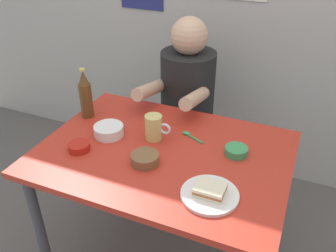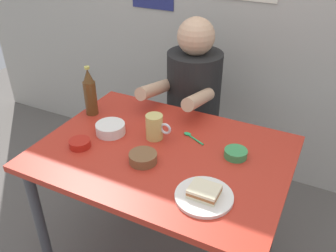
{
  "view_description": "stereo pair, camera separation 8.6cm",
  "coord_description": "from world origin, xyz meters",
  "px_view_note": "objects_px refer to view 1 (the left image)",
  "views": [
    {
      "loc": [
        0.52,
        -1.19,
        1.66
      ],
      "look_at": [
        0.0,
        0.05,
        0.84
      ],
      "focal_mm": 38.21,
      "sensor_mm": 36.0,
      "label": 1
    },
    {
      "loc": [
        0.6,
        -1.15,
        1.66
      ],
      "look_at": [
        0.0,
        0.05,
        0.84
      ],
      "focal_mm": 38.21,
      "sensor_mm": 36.0,
      "label": 2
    }
  ],
  "objects_px": {
    "plate_orange": "(210,195)",
    "beer_bottle": "(86,95)",
    "beer_mug": "(154,127)",
    "sambal_bowl_red": "(79,146)",
    "stool": "(186,144)",
    "sandwich": "(210,190)",
    "person_seated": "(187,86)",
    "dining_table": "(164,167)"
  },
  "relations": [
    {
      "from": "beer_bottle",
      "to": "sambal_bowl_red",
      "type": "distance_m",
      "value": 0.32
    },
    {
      "from": "person_seated",
      "to": "dining_table",
      "type": "bearing_deg",
      "value": -79.15
    },
    {
      "from": "stool",
      "to": "beer_mug",
      "type": "relative_size",
      "value": 3.57
    },
    {
      "from": "stool",
      "to": "sandwich",
      "type": "relative_size",
      "value": 4.09
    },
    {
      "from": "beer_mug",
      "to": "sambal_bowl_red",
      "type": "relative_size",
      "value": 1.31
    },
    {
      "from": "sandwich",
      "to": "person_seated",
      "type": "bearing_deg",
      "value": 115.64
    },
    {
      "from": "stool",
      "to": "plate_orange",
      "type": "height_order",
      "value": "plate_orange"
    },
    {
      "from": "dining_table",
      "to": "stool",
      "type": "bearing_deg",
      "value": 100.66
    },
    {
      "from": "stool",
      "to": "sandwich",
      "type": "xyz_separation_m",
      "value": [
        0.39,
        -0.83,
        0.42
      ]
    },
    {
      "from": "sandwich",
      "to": "plate_orange",
      "type": "bearing_deg",
      "value": -26.57
    },
    {
      "from": "beer_mug",
      "to": "stool",
      "type": "bearing_deg",
      "value": 94.0
    },
    {
      "from": "person_seated",
      "to": "sambal_bowl_red",
      "type": "relative_size",
      "value": 7.49
    },
    {
      "from": "beer_mug",
      "to": "beer_bottle",
      "type": "xyz_separation_m",
      "value": [
        -0.41,
        0.06,
        0.06
      ]
    },
    {
      "from": "dining_table",
      "to": "sambal_bowl_red",
      "type": "height_order",
      "value": "sambal_bowl_red"
    },
    {
      "from": "beer_mug",
      "to": "sambal_bowl_red",
      "type": "distance_m",
      "value": 0.35
    },
    {
      "from": "person_seated",
      "to": "sambal_bowl_red",
      "type": "distance_m",
      "value": 0.79
    },
    {
      "from": "person_seated",
      "to": "stool",
      "type": "bearing_deg",
      "value": 90.0
    },
    {
      "from": "plate_orange",
      "to": "beer_bottle",
      "type": "relative_size",
      "value": 0.84
    },
    {
      "from": "beer_mug",
      "to": "person_seated",
      "type": "bearing_deg",
      "value": 94.08
    },
    {
      "from": "person_seated",
      "to": "plate_orange",
      "type": "xyz_separation_m",
      "value": [
        0.39,
        -0.82,
        -0.02
      ]
    },
    {
      "from": "beer_bottle",
      "to": "plate_orange",
      "type": "bearing_deg",
      "value": -23.87
    },
    {
      "from": "plate_orange",
      "to": "sandwich",
      "type": "bearing_deg",
      "value": 153.43
    },
    {
      "from": "dining_table",
      "to": "sambal_bowl_red",
      "type": "bearing_deg",
      "value": -157.93
    },
    {
      "from": "sandwich",
      "to": "sambal_bowl_red",
      "type": "distance_m",
      "value": 0.63
    },
    {
      "from": "stool",
      "to": "sandwich",
      "type": "distance_m",
      "value": 1.01
    },
    {
      "from": "sambal_bowl_red",
      "to": "beer_mug",
      "type": "bearing_deg",
      "value": 38.65
    },
    {
      "from": "stool",
      "to": "beer_bottle",
      "type": "relative_size",
      "value": 1.72
    },
    {
      "from": "person_seated",
      "to": "beer_mug",
      "type": "height_order",
      "value": "person_seated"
    },
    {
      "from": "stool",
      "to": "beer_mug",
      "type": "height_order",
      "value": "beer_mug"
    },
    {
      "from": "dining_table",
      "to": "plate_orange",
      "type": "height_order",
      "value": "plate_orange"
    },
    {
      "from": "dining_table",
      "to": "beer_bottle",
      "type": "distance_m",
      "value": 0.55
    },
    {
      "from": "sandwich",
      "to": "beer_mug",
      "type": "bearing_deg",
      "value": 142.1
    },
    {
      "from": "person_seated",
      "to": "beer_bottle",
      "type": "relative_size",
      "value": 2.75
    },
    {
      "from": "sambal_bowl_red",
      "to": "beer_bottle",
      "type": "bearing_deg",
      "value": 116.55
    },
    {
      "from": "person_seated",
      "to": "sandwich",
      "type": "bearing_deg",
      "value": -64.36
    },
    {
      "from": "beer_mug",
      "to": "beer_bottle",
      "type": "relative_size",
      "value": 0.48
    },
    {
      "from": "plate_orange",
      "to": "sandwich",
      "type": "xyz_separation_m",
      "value": [
        -0.0,
        0.0,
        0.02
      ]
    },
    {
      "from": "dining_table",
      "to": "plate_orange",
      "type": "xyz_separation_m",
      "value": [
        0.28,
        -0.2,
        0.1
      ]
    },
    {
      "from": "plate_orange",
      "to": "beer_bottle",
      "type": "xyz_separation_m",
      "value": [
        -0.76,
        0.34,
        0.11
      ]
    },
    {
      "from": "beer_mug",
      "to": "beer_bottle",
      "type": "height_order",
      "value": "beer_bottle"
    },
    {
      "from": "person_seated",
      "to": "beer_mug",
      "type": "distance_m",
      "value": 0.55
    },
    {
      "from": "dining_table",
      "to": "sandwich",
      "type": "height_order",
      "value": "sandwich"
    }
  ]
}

